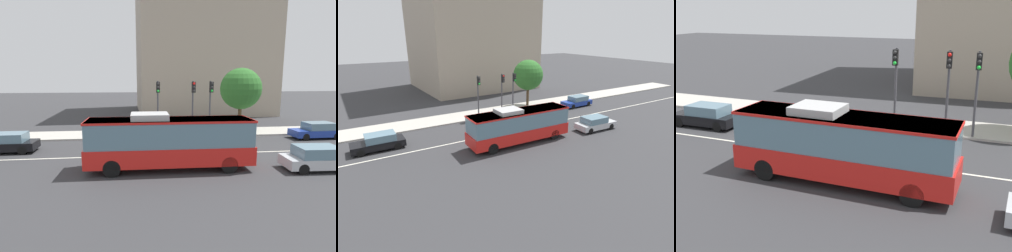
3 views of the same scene
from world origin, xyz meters
The scene contains 12 objects.
ground_plane centered at (0.00, 0.00, 0.00)m, with size 160.00×160.00×0.00m, color #333335.
sidewalk_kerb centered at (0.00, 7.34, 0.07)m, with size 80.00×3.78×0.14m, color #B2ADA3.
lane_centre_line centered at (0.00, 0.00, 0.01)m, with size 76.00×0.16×0.01m, color silver.
transit_bus centered at (-0.86, -3.00, 1.81)m, with size 10.03×2.64×3.46m.
sedan_blue centered at (13.59, 3.95, 0.72)m, with size 4.54×1.91×1.46m.
sedan_silver centered at (8.19, -4.17, 0.72)m, with size 4.58×2.00×1.46m.
sedan_black centered at (-12.53, 2.04, 0.72)m, with size 4.52×1.86×1.46m.
traffic_light_near_corner centered at (-0.88, 5.68, 3.56)m, with size 0.32×0.62×5.20m.
traffic_light_mid_block centered at (2.34, 5.61, 3.56)m, with size 0.34×0.62×5.20m.
traffic_light_far_corner centered at (3.98, 5.58, 3.56)m, with size 0.34×0.62×5.20m.
street_tree_kerbside_left centered at (7.58, 7.58, 4.38)m, with size 4.11×4.11×6.45m.
office_block_background centered at (7.26, 25.40, 11.90)m, with size 19.93×17.68×23.80m.
Camera 1 is at (-2.78, -19.19, 5.63)m, focal length 29.52 mm.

